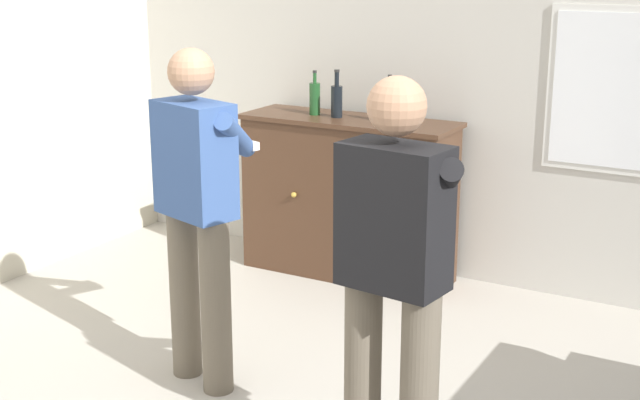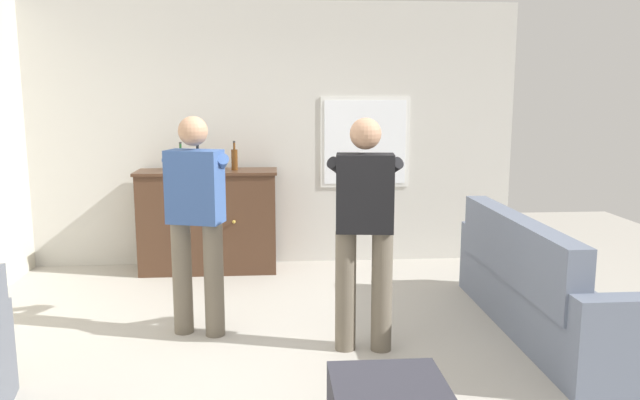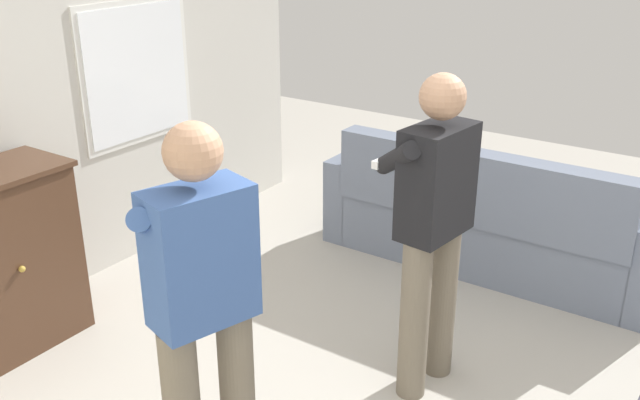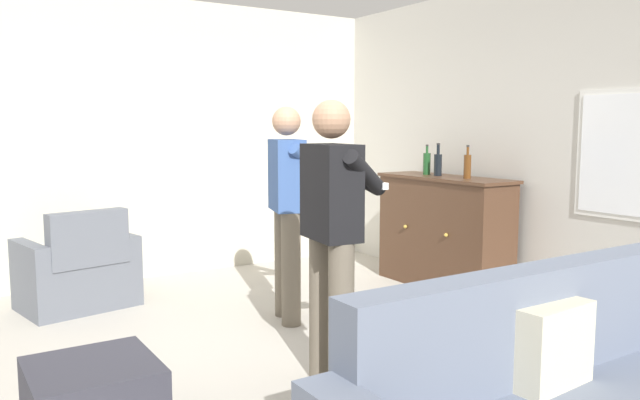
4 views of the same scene
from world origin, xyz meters
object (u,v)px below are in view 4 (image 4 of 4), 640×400
Objects in this scene: bottle_wine_green at (467,166)px; bottle_spirits_clear at (427,163)px; person_standing_left at (288,203)px; person_standing_right at (333,229)px; sideboard_cabinet at (443,232)px; bottle_liquor_amber at (438,164)px; armchair at (79,274)px.

bottle_wine_green is 0.54m from bottle_spirits_clear.
person_standing_left is 1.28m from person_standing_right.
sideboard_cabinet is 4.64× the size of bottle_liquor_amber.
bottle_liquor_amber is at bearing 71.00° from armchair.
bottle_spirits_clear is at bearing 74.02° from armchair.
person_standing_right reaches higher than armchair.
sideboard_cabinet is 4.78× the size of bottle_wine_green.
bottle_wine_green is at bearing 65.13° from armchair.
bottle_liquor_amber is (-0.37, -0.01, 0.00)m from bottle_wine_green.
bottle_spirits_clear is 0.17× the size of person_standing_left.
person_standing_left is (0.18, -1.73, -0.24)m from bottle_liquor_amber.
bottle_liquor_amber is 0.18× the size of person_standing_right.
bottle_spirits_clear is at bearing 174.71° from bottle_liquor_amber.
person_standing_left is at bearing -96.15° from bottle_wine_green.
bottle_spirits_clear is (-0.54, 0.01, -0.00)m from bottle_wine_green.
person_standing_left is at bearing -86.78° from sideboard_cabinet.
bottle_liquor_amber is 1.06× the size of bottle_spirits_clear.
person_standing_right reaches higher than bottle_wine_green.
person_standing_right is at bearing -17.93° from person_standing_left.
person_standing_left is 1.00× the size of person_standing_right.
bottle_liquor_amber is at bearing 123.43° from person_standing_right.
bottle_liquor_amber is 0.17m from bottle_spirits_clear.
bottle_wine_green is 1.03× the size of bottle_spirits_clear.
person_standing_right is at bearing -53.65° from bottle_spirits_clear.
bottle_wine_green is 2.39m from person_standing_right.
person_standing_right is (1.03, -2.14, -0.24)m from bottle_wine_green.
bottle_wine_green is (0.29, 0.00, 0.64)m from sideboard_cabinet.
bottle_wine_green is (1.43, 3.08, 0.89)m from armchair.
bottle_liquor_amber is at bearing 96.03° from person_standing_left.
sideboard_cabinet is at bearing 121.70° from person_standing_right.
person_standing_right reaches higher than bottle_liquor_amber.
person_standing_left is at bearing -83.97° from bottle_liquor_amber.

